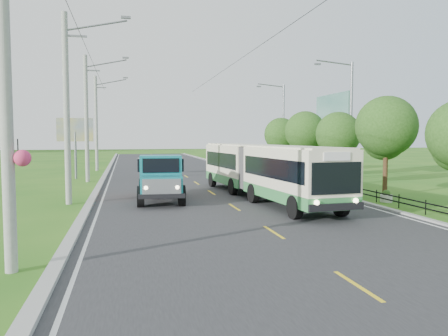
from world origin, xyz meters
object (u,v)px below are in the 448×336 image
object	(u,v)px
streetlight_mid	(349,119)
planter_mid	(322,182)
streetlight_far	(282,124)
tree_back	(281,136)
pole_near	(67,108)
planter_far	(283,173)
tree_fifth	(305,134)
planter_near	(386,197)
pole_mid	(87,118)
dump_truck	(160,175)
pole_nearest	(8,82)
billboard_left	(75,134)
billboard_right	(332,117)
bus	(263,167)
pole_far	(97,123)
tree_fourth	(338,137)
tree_third	(386,130)

from	to	relation	value
streetlight_mid	planter_mid	world-z (taller)	streetlight_mid
streetlight_far	planter_mid	world-z (taller)	streetlight_far
tree_back	pole_near	bearing A→B (deg)	-136.59
streetlight_far	planter_far	size ratio (longest dim) A/B	13.54
tree_fifth	streetlight_mid	world-z (taller)	streetlight_mid
tree_back	planter_mid	world-z (taller)	tree_back
pole_near	tree_fifth	world-z (taller)	pole_near
streetlight_mid	planter_near	world-z (taller)	streetlight_mid
pole_near	planter_near	size ratio (longest dim) A/B	14.93
pole_mid	dump_truck	world-z (taller)	pole_mid
pole_nearest	billboard_left	distance (m)	27.05
tree_fifth	tree_back	size ratio (longest dim) A/B	1.05
pole_nearest	billboard_right	world-z (taller)	pole_nearest
tree_fifth	billboard_right	bearing A→B (deg)	-3.30
billboard_left	bus	size ratio (longest dim) A/B	0.33
tree_fifth	billboard_right	world-z (taller)	billboard_right
pole_mid	streetlight_mid	bearing A→B (deg)	-20.32
tree_back	dump_truck	world-z (taller)	tree_back
pole_far	streetlight_mid	xyz separation A→B (m)	(18.90, -19.00, -0.19)
pole_far	planter_far	world-z (taller)	pole_far
streetlight_far	bus	xyz separation A→B (m)	(-8.26, -19.21, -3.08)
pole_near	tree_back	size ratio (longest dim) A/B	1.82
streetlight_far	dump_truck	distance (m)	23.74
planter_far	billboard_right	world-z (taller)	billboard_right
tree_fourth	streetlight_mid	world-z (taller)	streetlight_mid
pole_mid	planter_near	world-z (taller)	pole_mid
streetlight_mid	planter_far	xyz separation A→B (m)	(-2.04, 8.00, -4.62)
pole_nearest	tree_fifth	distance (m)	29.40
tree_fourth	tree_fifth	distance (m)	6.01
pole_nearest	tree_fifth	world-z (taller)	pole_nearest
billboard_right	planter_near	bearing A→B (deg)	-104.80
tree_third	billboard_left	world-z (taller)	tree_third
tree_fifth	dump_truck	xyz separation A→B (m)	(-13.31, -10.93, -2.39)
streetlight_far	billboard_right	bearing A→B (deg)	-78.29
streetlight_mid	planter_far	size ratio (longest dim) A/B	13.54
pole_mid	billboard_left	size ratio (longest dim) A/B	1.92
pole_nearest	pole_far	world-z (taller)	same
streetlight_mid	streetlight_far	size ratio (longest dim) A/B	1.00
tree_third	planter_near	world-z (taller)	tree_third
planter_far	bus	xyz separation A→B (m)	(-6.22, -13.21, 1.53)
tree_fifth	streetlight_mid	distance (m)	6.28
tree_third	dump_truck	xyz separation A→B (m)	(-13.31, 1.07, -2.53)
tree_fifth	streetlight_far	distance (m)	7.97
pole_mid	streetlight_mid	world-z (taller)	pole_mid
pole_far	billboard_left	xyz separation A→B (m)	(-1.24, -9.00, -1.23)
tree_fourth	planter_near	distance (m)	8.87
streetlight_far	streetlight_mid	bearing A→B (deg)	-90.00
tree_fourth	tree_back	world-z (taller)	tree_back
streetlight_mid	planter_far	bearing A→B (deg)	104.32
tree_fourth	pole_mid	bearing A→B (deg)	159.26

